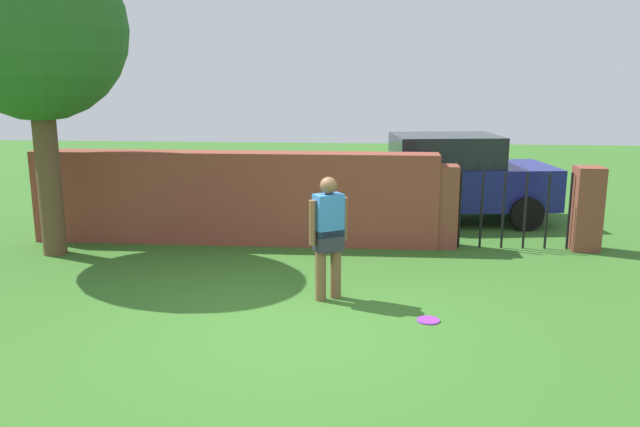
# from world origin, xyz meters

# --- Properties ---
(ground_plane) EXTENTS (40.00, 40.00, 0.00)m
(ground_plane) POSITION_xyz_m (0.00, 0.00, 0.00)
(ground_plane) COLOR #336623
(brick_wall) EXTENTS (6.98, 0.50, 1.59)m
(brick_wall) POSITION_xyz_m (-1.50, 3.71, 0.79)
(brick_wall) COLOR brown
(brick_wall) RESTS_ON ground
(tree) EXTENTS (2.79, 2.79, 4.94)m
(tree) POSITION_xyz_m (-4.29, 2.78, 3.51)
(tree) COLOR brown
(tree) RESTS_ON ground
(person) EXTENTS (0.48, 0.37, 1.62)m
(person) POSITION_xyz_m (0.32, 0.98, 0.90)
(person) COLOR brown
(person) RESTS_ON ground
(fence_gate) EXTENTS (2.78, 0.44, 1.40)m
(fence_gate) POSITION_xyz_m (3.26, 3.71, 0.70)
(fence_gate) COLOR brown
(fence_gate) RESTS_ON ground
(car) EXTENTS (4.40, 2.37, 1.72)m
(car) POSITION_xyz_m (2.30, 5.67, 0.86)
(car) COLOR navy
(car) RESTS_ON ground
(frisbee_purple) EXTENTS (0.27, 0.27, 0.02)m
(frisbee_purple) POSITION_xyz_m (1.57, 0.31, 0.01)
(frisbee_purple) COLOR purple
(frisbee_purple) RESTS_ON ground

